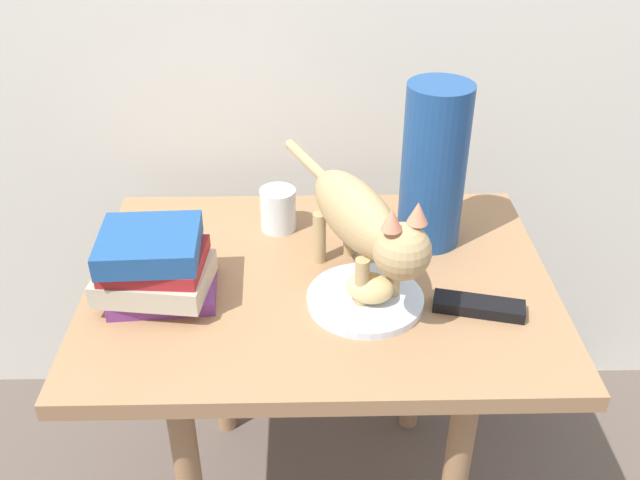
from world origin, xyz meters
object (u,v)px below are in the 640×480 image
(candle_jar, at_px, (278,211))
(tv_remote, at_px, (479,306))
(plate, at_px, (365,299))
(side_table, at_px, (320,316))
(cat, at_px, (364,222))
(book_stack, at_px, (155,267))
(bread_roll, at_px, (370,288))
(green_vase, at_px, (434,167))

(candle_jar, relative_size, tv_remote, 0.57)
(plate, height_order, candle_jar, candle_jar)
(side_table, xyz_separation_m, cat, (0.07, -0.03, 0.22))
(side_table, height_order, cat, cat)
(side_table, xyz_separation_m, book_stack, (-0.28, -0.05, 0.15))
(cat, height_order, tv_remote, cat)
(bread_roll, distance_m, book_stack, 0.36)
(plate, height_order, cat, cat)
(plate, relative_size, green_vase, 0.64)
(book_stack, bearing_deg, green_vase, 20.03)
(plate, bearing_deg, bread_roll, -64.82)
(bread_roll, height_order, tv_remote, bread_roll)
(side_table, height_order, green_vase, green_vase)
(tv_remote, bearing_deg, cat, 173.52)
(plate, bearing_deg, side_table, 135.51)
(plate, distance_m, bread_roll, 0.03)
(book_stack, bearing_deg, candle_jar, 48.53)
(bread_roll, bearing_deg, book_stack, 174.72)
(side_table, bearing_deg, plate, -44.49)
(cat, relative_size, book_stack, 2.22)
(bread_roll, xyz_separation_m, book_stack, (-0.36, 0.03, 0.02))
(cat, bearing_deg, plate, -85.73)
(bread_roll, distance_m, cat, 0.11)
(green_vase, relative_size, tv_remote, 2.08)
(bread_roll, relative_size, book_stack, 0.40)
(green_vase, height_order, tv_remote, green_vase)
(cat, relative_size, green_vase, 1.43)
(green_vase, bearing_deg, side_table, -149.18)
(plate, bearing_deg, cat, 94.27)
(plate, xyz_separation_m, book_stack, (-0.35, 0.02, 0.06))
(plate, height_order, tv_remote, tv_remote)
(candle_jar, bearing_deg, book_stack, -131.47)
(tv_remote, bearing_deg, candle_jar, 155.40)
(side_table, distance_m, candle_jar, 0.23)
(cat, height_order, green_vase, green_vase)
(green_vase, bearing_deg, book_stack, -159.97)
(green_vase, xyz_separation_m, candle_jar, (-0.29, 0.05, -0.12))
(plate, bearing_deg, book_stack, 176.48)
(cat, relative_size, tv_remote, 2.98)
(side_table, distance_m, plate, 0.14)
(candle_jar, bearing_deg, cat, -53.30)
(side_table, relative_size, cat, 1.84)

